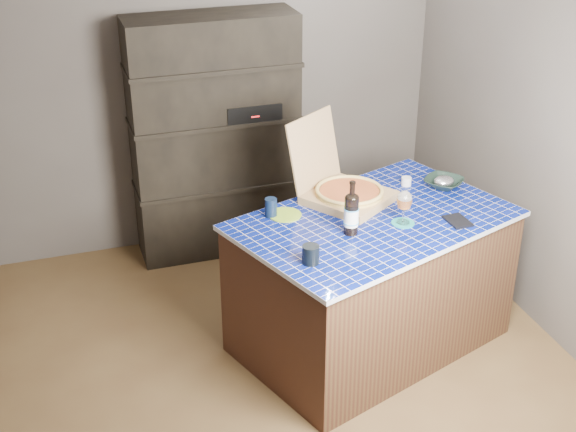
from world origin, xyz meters
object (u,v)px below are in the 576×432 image
object	(u,v)px
wine_glass	(404,201)
dvd_case	(458,221)
pizza_box	(345,190)
bowl	(444,183)
kitchen_island	(371,282)
mead_bottle	(351,213)

from	to	relation	value
wine_glass	dvd_case	bearing A→B (deg)	-14.92
dvd_case	pizza_box	bearing A→B (deg)	134.56
bowl	kitchen_island	bearing A→B (deg)	-156.03
wine_glass	bowl	distance (m)	0.61
kitchen_island	mead_bottle	bearing A→B (deg)	-167.51
mead_bottle	wine_glass	xyz separation A→B (m)	(0.34, 0.02, 0.02)
mead_bottle	bowl	xyz separation A→B (m)	(0.80, 0.39, -0.10)
pizza_box	bowl	distance (m)	0.67
kitchen_island	bowl	world-z (taller)	bowl
pizza_box	wine_glass	world-z (taller)	pizza_box
pizza_box	dvd_case	xyz separation A→B (m)	(0.52, -0.48, -0.06)
pizza_box	mead_bottle	xyz separation A→B (m)	(-0.13, -0.41, 0.06)
pizza_box	mead_bottle	size ratio (longest dim) A/B	2.18
kitchen_island	wine_glass	bearing A→B (deg)	-60.85
kitchen_island	dvd_case	xyz separation A→B (m)	(0.44, -0.20, 0.45)
kitchen_island	bowl	xyz separation A→B (m)	(0.60, 0.27, 0.47)
kitchen_island	wine_glass	size ratio (longest dim) A/B	9.15
dvd_case	mead_bottle	bearing A→B (deg)	171.35
kitchen_island	bowl	size ratio (longest dim) A/B	7.90
mead_bottle	dvd_case	bearing A→B (deg)	-5.94
kitchen_island	wine_glass	world-z (taller)	wine_glass
kitchen_island	bowl	distance (m)	0.80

